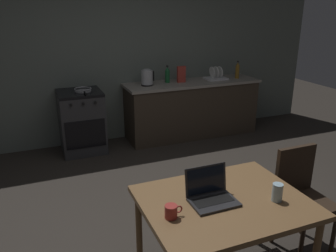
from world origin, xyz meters
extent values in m
plane|color=#2D2823|center=(0.00, 0.00, 0.00)|extent=(12.00, 12.00, 0.00)
cube|color=slate|center=(0.30, 2.50, 1.32)|extent=(6.40, 0.10, 2.63)
cube|color=#382D23|center=(1.18, 2.15, 0.42)|extent=(2.10, 0.60, 0.85)
cube|color=gray|center=(1.18, 2.15, 0.87)|extent=(2.16, 0.64, 0.04)
cube|color=#2D2D30|center=(-0.57, 2.15, 0.42)|extent=(0.60, 0.60, 0.85)
cube|color=black|center=(-0.57, 2.15, 0.87)|extent=(0.60, 0.60, 0.04)
cube|color=black|center=(-0.57, 1.85, 0.35)|extent=(0.54, 0.01, 0.39)
cylinder|color=black|center=(-0.73, 1.84, 0.79)|extent=(0.04, 0.02, 0.04)
cylinder|color=black|center=(-0.57, 1.84, 0.79)|extent=(0.04, 0.02, 0.04)
cylinder|color=black|center=(-0.41, 1.84, 0.79)|extent=(0.04, 0.02, 0.04)
cube|color=brown|center=(-0.03, -0.85, 0.71)|extent=(1.15, 0.90, 0.04)
cylinder|color=brown|center=(-0.55, -0.46, 0.34)|extent=(0.05, 0.05, 0.69)
cylinder|color=brown|center=(0.48, -0.46, 0.34)|extent=(0.05, 0.05, 0.69)
cube|color=#2D2116|center=(0.82, -0.78, 0.46)|extent=(0.40, 0.40, 0.04)
cube|color=#2D2116|center=(0.82, -0.60, 0.69)|extent=(0.38, 0.04, 0.42)
cylinder|color=#2D2116|center=(0.65, -0.95, 0.22)|extent=(0.04, 0.04, 0.44)
cylinder|color=#2D2116|center=(0.99, -0.95, 0.22)|extent=(0.04, 0.04, 0.44)
cylinder|color=#2D2116|center=(0.65, -0.61, 0.22)|extent=(0.04, 0.04, 0.44)
cylinder|color=#2D2116|center=(0.99, -0.61, 0.22)|extent=(0.04, 0.04, 0.44)
cube|color=#232326|center=(-0.13, -0.87, 0.74)|extent=(0.32, 0.22, 0.02)
cube|color=black|center=(-0.13, -0.85, 0.75)|extent=(0.28, 0.12, 0.00)
cube|color=#232326|center=(-0.13, -0.74, 0.85)|extent=(0.32, 0.04, 0.21)
cube|color=black|center=(-0.13, -0.75, 0.85)|extent=(0.29, 0.03, 0.18)
cylinder|color=black|center=(0.43, 2.15, 0.90)|extent=(0.18, 0.18, 0.02)
cylinder|color=#B2B5BA|center=(0.43, 2.15, 1.01)|extent=(0.17, 0.17, 0.21)
cylinder|color=#B2B5BA|center=(0.43, 2.15, 1.12)|extent=(0.10, 0.10, 0.02)
cube|color=black|center=(0.53, 2.15, 1.02)|extent=(0.02, 0.02, 0.15)
cylinder|color=#8C601E|center=(1.96, 2.10, 0.99)|extent=(0.07, 0.07, 0.20)
cone|color=#8C601E|center=(1.96, 2.10, 1.12)|extent=(0.07, 0.07, 0.06)
cylinder|color=black|center=(1.96, 2.10, 1.16)|extent=(0.03, 0.03, 0.02)
cylinder|color=gray|center=(-0.52, 2.13, 0.89)|extent=(0.22, 0.22, 0.01)
torus|color=gray|center=(-0.52, 2.13, 0.92)|extent=(0.24, 0.24, 0.02)
cylinder|color=black|center=(-0.52, 1.93, 0.91)|extent=(0.02, 0.18, 0.02)
cylinder|color=#9E2D28|center=(-0.46, -0.91, 0.77)|extent=(0.08, 0.08, 0.09)
torus|color=#9E2D28|center=(-0.41, -0.91, 0.78)|extent=(0.05, 0.01, 0.05)
cylinder|color=#99B7C6|center=(0.30, -1.00, 0.79)|extent=(0.07, 0.07, 0.13)
cube|color=#B2382D|center=(0.99, 2.17, 1.01)|extent=(0.13, 0.05, 0.25)
cube|color=silver|center=(1.60, 2.15, 0.90)|extent=(0.34, 0.26, 0.03)
cylinder|color=white|center=(1.53, 2.15, 1.01)|extent=(0.04, 0.18, 0.18)
cylinder|color=white|center=(1.60, 2.15, 1.01)|extent=(0.04, 0.18, 0.18)
cylinder|color=white|center=(1.67, 2.15, 1.01)|extent=(0.04, 0.18, 0.18)
cylinder|color=#19592D|center=(0.79, 2.23, 0.98)|extent=(0.07, 0.07, 0.18)
cone|color=#19592D|center=(0.79, 2.23, 1.10)|extent=(0.07, 0.07, 0.06)
cylinder|color=black|center=(0.79, 2.23, 1.14)|extent=(0.03, 0.03, 0.02)
camera|label=1|loc=(-1.20, -2.66, 2.02)|focal=36.98mm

